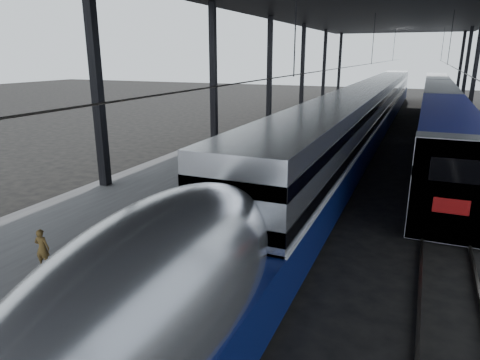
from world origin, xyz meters
The scene contains 8 objects.
ground centered at (0.00, 0.00, 0.00)m, with size 160.00×160.00×0.00m, color black.
platform centered at (-3.50, 20.00, 0.50)m, with size 6.00×80.00×1.00m, color #4C4C4F.
yellow_strip centered at (-0.70, 20.00, 1.00)m, with size 0.30×80.00×0.01m, color orange.
rails centered at (4.50, 20.00, 0.08)m, with size 6.52×80.00×0.16m.
canopy centered at (1.90, 20.00, 9.12)m, with size 18.00×75.00×9.47m.
tgv_train centered at (2.00, 24.64, 1.86)m, with size 2.77×65.20×3.97m.
second_train centered at (7.00, 33.68, 1.82)m, with size 2.60×56.05×3.59m.
child centered at (-2.49, -1.26, 1.50)m, with size 0.37×0.24×1.01m, color #533E1B.
Camera 1 is at (5.83, -8.24, 6.10)m, focal length 32.00 mm.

